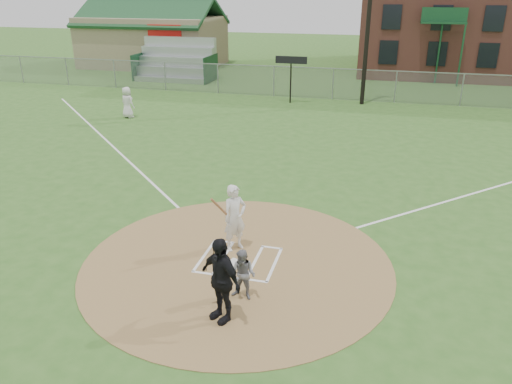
% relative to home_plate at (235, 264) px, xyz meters
% --- Properties ---
extents(ground, '(140.00, 140.00, 0.00)m').
position_rel_home_plate_xyz_m(ground, '(0.03, 0.09, -0.03)').
color(ground, '#315D20').
rests_on(ground, ground).
extents(dirt_circle, '(8.40, 8.40, 0.02)m').
position_rel_home_plate_xyz_m(dirt_circle, '(0.03, 0.09, -0.02)').
color(dirt_circle, '#987848').
rests_on(dirt_circle, ground).
extents(home_plate, '(0.54, 0.54, 0.03)m').
position_rel_home_plate_xyz_m(home_plate, '(0.00, 0.00, 0.00)').
color(home_plate, silver).
rests_on(home_plate, dirt_circle).
extents(foul_line_third, '(17.04, 17.04, 0.01)m').
position_rel_home_plate_xyz_m(foul_line_third, '(-8.97, 9.09, -0.03)').
color(foul_line_third, white).
rests_on(foul_line_third, ground).
extents(catcher, '(0.68, 0.56, 1.28)m').
position_rel_home_plate_xyz_m(catcher, '(0.65, -1.46, 0.63)').
color(catcher, slate).
rests_on(catcher, dirt_circle).
extents(umpire, '(1.28, 1.03, 2.03)m').
position_rel_home_plate_xyz_m(umpire, '(0.39, -2.35, 1.00)').
color(umpire, black).
rests_on(umpire, dirt_circle).
extents(ondeck_player, '(0.98, 0.80, 1.74)m').
position_rel_home_plate_xyz_m(ondeck_player, '(-10.67, 14.08, 0.84)').
color(ondeck_player, silver).
rests_on(ondeck_player, ground).
extents(batters_boxes, '(2.08, 1.88, 0.01)m').
position_rel_home_plate_xyz_m(batters_boxes, '(0.03, 0.24, -0.01)').
color(batters_boxes, white).
rests_on(batters_boxes, dirt_circle).
extents(batter_at_plate, '(0.90, 1.09, 1.94)m').
position_rel_home_plate_xyz_m(batter_at_plate, '(-0.25, 0.84, 0.96)').
color(batter_at_plate, silver).
rests_on(batter_at_plate, dirt_circle).
extents(outfield_fence, '(56.08, 0.08, 2.03)m').
position_rel_home_plate_xyz_m(outfield_fence, '(0.03, 22.09, 0.98)').
color(outfield_fence, slate).
rests_on(outfield_fence, ground).
extents(bleachers, '(6.08, 3.20, 3.20)m').
position_rel_home_plate_xyz_m(bleachers, '(-12.97, 26.29, 1.55)').
color(bleachers, '#B7BABF').
rests_on(bleachers, ground).
extents(clubhouse, '(12.20, 8.71, 6.23)m').
position_rel_home_plate_xyz_m(clubhouse, '(-17.96, 33.09, 2.36)').
color(clubhouse, gray).
rests_on(clubhouse, ground).
extents(scoreboard_sign, '(2.00, 0.10, 2.93)m').
position_rel_home_plate_xyz_m(scoreboard_sign, '(-2.47, 20.29, 2.35)').
color(scoreboard_sign, black).
rests_on(scoreboard_sign, ground).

